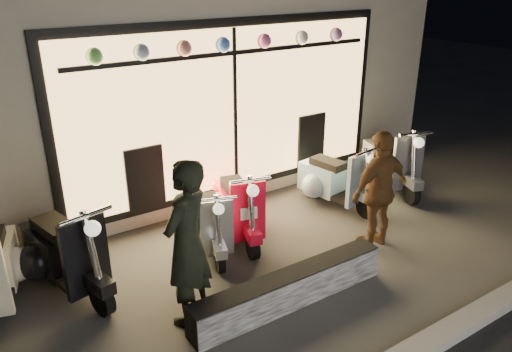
{
  "coord_description": "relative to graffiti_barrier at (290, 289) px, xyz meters",
  "views": [
    {
      "loc": [
        -2.95,
        -4.34,
        3.54
      ],
      "look_at": [
        0.31,
        0.6,
        1.05
      ],
      "focal_mm": 35.0,
      "sensor_mm": 36.0,
      "label": 1
    }
  ],
  "objects": [
    {
      "name": "scooter_red",
      "position": [
        0.38,
        1.77,
        0.22
      ],
      "size": [
        0.73,
        1.48,
        1.06
      ],
      "rotation": [
        0.0,
        0.0,
        -0.27
      ],
      "color": "black",
      "rests_on": "ground"
    },
    {
      "name": "scooter_silver",
      "position": [
        -0.11,
        1.65,
        0.18
      ],
      "size": [
        0.71,
        1.32,
        0.95
      ],
      "rotation": [
        0.0,
        0.0,
        -0.33
      ],
      "color": "black",
      "rests_on": "ground"
    },
    {
      "name": "shop_building",
      "position": [
        0.07,
        5.63,
        1.9
      ],
      "size": [
        10.2,
        6.23,
        4.2
      ],
      "color": "beige",
      "rests_on": "ground"
    },
    {
      "name": "graffiti_barrier",
      "position": [
        0.0,
        0.0,
        0.0
      ],
      "size": [
        2.47,
        0.28,
        0.4
      ],
      "primitive_type": "cube",
      "color": "black",
      "rests_on": "ground"
    },
    {
      "name": "woman",
      "position": [
        1.77,
        0.41,
        0.62
      ],
      "size": [
        0.97,
        0.43,
        1.64
      ],
      "primitive_type": "imported",
      "rotation": [
        0.0,
        0.0,
        3.17
      ],
      "color": "brown",
      "rests_on": "ground"
    },
    {
      "name": "scooter_blue",
      "position": [
        2.13,
        1.77,
        0.21
      ],
      "size": [
        0.6,
        1.44,
        1.03
      ],
      "rotation": [
        0.0,
        0.0,
        0.16
      ],
      "color": "black",
      "rests_on": "ground"
    },
    {
      "name": "scooter_black",
      "position": [
        -2.01,
        1.8,
        0.26
      ],
      "size": [
        0.77,
        1.62,
        1.15
      ],
      "rotation": [
        0.0,
        0.0,
        0.24
      ],
      "color": "black",
      "rests_on": "ground"
    },
    {
      "name": "scooter_grey",
      "position": [
        3.47,
        1.77,
        0.25
      ],
      "size": [
        0.85,
        1.57,
        1.13
      ],
      "rotation": [
        0.0,
        0.0,
        -0.33
      ],
      "color": "black",
      "rests_on": "ground"
    },
    {
      "name": "man",
      "position": [
        -1.03,
        0.41,
        0.72
      ],
      "size": [
        0.8,
        0.72,
        1.83
      ],
      "primitive_type": "imported",
      "rotation": [
        0.0,
        0.0,
        3.68
      ],
      "color": "black",
      "rests_on": "ground"
    },
    {
      "name": "ground",
      "position": [
        0.06,
        0.65,
        -0.2
      ],
      "size": [
        40.0,
        40.0,
        0.0
      ],
      "primitive_type": "plane",
      "color": "#383533",
      "rests_on": "ground"
    }
  ]
}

